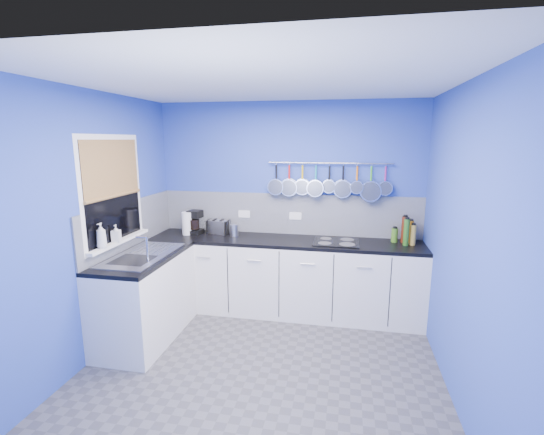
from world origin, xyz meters
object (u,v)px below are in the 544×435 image
(soap_bottle_a, at_px, (101,236))
(soap_bottle_b, at_px, (116,233))
(paper_towel, at_px, (187,223))
(hob, at_px, (336,242))
(toaster, at_px, (218,227))
(canister, at_px, (234,230))
(coffee_maker, at_px, (195,222))

(soap_bottle_a, bearing_deg, soap_bottle_b, 90.00)
(paper_towel, xyz_separation_m, hob, (1.82, -0.03, -0.13))
(paper_towel, bearing_deg, hob, -0.79)
(toaster, bearing_deg, canister, -5.36)
(toaster, xyz_separation_m, canister, (0.23, -0.09, -0.01))
(canister, height_order, hob, canister)
(paper_towel, bearing_deg, canister, 4.14)
(hob, bearing_deg, paper_towel, 179.21)
(soap_bottle_b, relative_size, canister, 1.21)
(toaster, distance_m, hob, 1.47)
(coffee_maker, bearing_deg, hob, 6.69)
(toaster, relative_size, hob, 0.51)
(soap_bottle_b, distance_m, coffee_maker, 1.11)
(toaster, bearing_deg, hob, 9.94)
(soap_bottle_b, bearing_deg, toaster, 58.48)
(hob, bearing_deg, soap_bottle_a, -151.06)
(coffee_maker, bearing_deg, soap_bottle_a, -98.74)
(soap_bottle_a, distance_m, coffee_maker, 1.33)
(canister, bearing_deg, toaster, 158.49)
(soap_bottle_a, relative_size, hob, 0.47)
(soap_bottle_b, height_order, paper_towel, soap_bottle_b)
(coffee_maker, height_order, canister, coffee_maker)
(soap_bottle_b, height_order, hob, soap_bottle_b)
(paper_towel, distance_m, canister, 0.59)
(soap_bottle_a, height_order, soap_bottle_b, soap_bottle_a)
(coffee_maker, xyz_separation_m, toaster, (0.28, 0.09, -0.06))
(toaster, height_order, hob, toaster)
(paper_towel, xyz_separation_m, toaster, (0.36, 0.13, -0.06))
(coffee_maker, relative_size, canister, 2.05)
(soap_bottle_b, height_order, canister, soap_bottle_b)
(soap_bottle_a, height_order, hob, soap_bottle_a)
(coffee_maker, xyz_separation_m, canister, (0.51, -0.01, -0.07))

